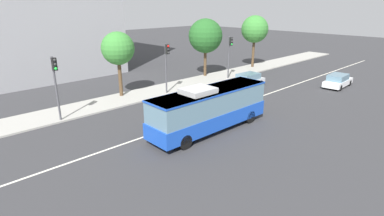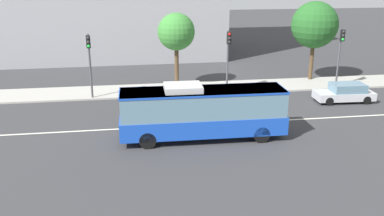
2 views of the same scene
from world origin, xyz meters
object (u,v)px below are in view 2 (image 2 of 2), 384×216
object	(u,v)px
traffic_light_mid_block	(89,56)
street_tree_kerbside_right	(315,25)
traffic_light_near_corner	(228,51)
traffic_light_far_corner	(341,48)
sedan_silver	(345,93)
street_tree_kerbside_left	(176,32)
transit_bus	(202,110)

from	to	relation	value
traffic_light_mid_block	street_tree_kerbside_right	bearing A→B (deg)	94.15
traffic_light_mid_block	street_tree_kerbside_right	distance (m)	19.96
traffic_light_near_corner	traffic_light_far_corner	xyz separation A→B (m)	(9.70, -0.12, 0.00)
sedan_silver	street_tree_kerbside_left	world-z (taller)	street_tree_kerbside_left
traffic_light_far_corner	street_tree_kerbside_right	distance (m)	3.60
transit_bus	sedan_silver	distance (m)	13.67
transit_bus	street_tree_kerbside_left	size ratio (longest dim) A/B	1.56
sedan_silver	street_tree_kerbside_right	distance (m)	7.99
traffic_light_far_corner	street_tree_kerbside_right	size ratio (longest dim) A/B	0.72
sedan_silver	street_tree_kerbside_left	xyz separation A→B (m)	(-12.51, 6.24, 4.09)
traffic_light_far_corner	street_tree_kerbside_left	xyz separation A→B (m)	(-13.65, 2.61, 1.25)
transit_bus	traffic_light_far_corner	distance (m)	16.53
traffic_light_far_corner	street_tree_kerbside_left	size ratio (longest dim) A/B	0.81
sedan_silver	traffic_light_mid_block	bearing A→B (deg)	-7.50
sedan_silver	street_tree_kerbside_right	xyz separation A→B (m)	(0.04, 6.67, 4.40)
transit_bus	street_tree_kerbside_right	distance (m)	17.86
sedan_silver	street_tree_kerbside_left	size ratio (longest dim) A/B	0.71
traffic_light_far_corner	traffic_light_near_corner	bearing A→B (deg)	-85.45
transit_bus	sedan_silver	bearing A→B (deg)	25.93
traffic_light_near_corner	sedan_silver	bearing A→B (deg)	64.74
sedan_silver	transit_bus	bearing A→B (deg)	27.70
transit_bus	traffic_light_near_corner	bearing A→B (deg)	69.17
transit_bus	traffic_light_far_corner	xyz separation A→B (m)	(13.49, 9.39, 1.75)
traffic_light_mid_block	street_tree_kerbside_left	size ratio (longest dim) A/B	0.81
street_tree_kerbside_left	street_tree_kerbside_right	distance (m)	12.56
sedan_silver	traffic_light_near_corner	size ratio (longest dim) A/B	0.88
transit_bus	street_tree_kerbside_right	xyz separation A→B (m)	(12.39, 12.43, 3.32)
traffic_light_mid_block	traffic_light_far_corner	bearing A→B (deg)	85.33
transit_bus	traffic_light_far_corner	size ratio (longest dim) A/B	1.93
traffic_light_mid_block	sedan_silver	bearing A→B (deg)	74.86
traffic_light_far_corner	transit_bus	bearing A→B (deg)	-49.88
transit_bus	traffic_light_mid_block	size ratio (longest dim) A/B	1.93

